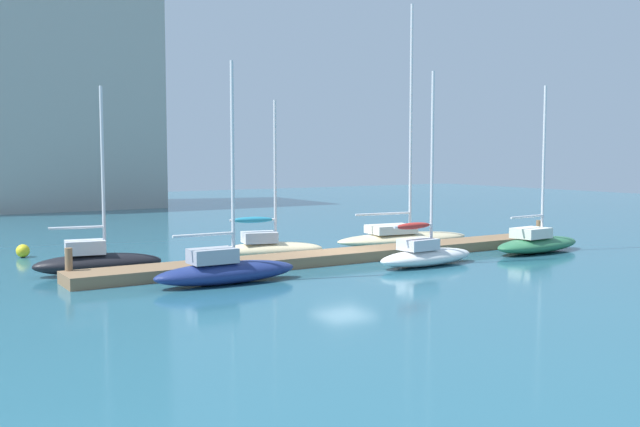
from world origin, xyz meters
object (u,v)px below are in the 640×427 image
sailboat_4 (402,235)px  harbor_building_distant (29,86)px  sailboat_2 (268,247)px  sailboat_5 (537,242)px  sailboat_0 (97,260)px  sailboat_3 (425,253)px  sailboat_1 (225,269)px  mooring_buoy_yellow (23,251)px

sailboat_4 → harbor_building_distant: (-11.19, 37.83, 10.09)m
sailboat_2 → sailboat_5: 13.14m
sailboat_0 → sailboat_2: (7.86, 0.15, -0.02)m
sailboat_2 → sailboat_3: (4.72, -5.46, 0.00)m
sailboat_1 → harbor_building_distant: harbor_building_distant is taller
sailboat_2 → sailboat_4: 8.32m
sailboat_2 → sailboat_3: sailboat_3 is taller
mooring_buoy_yellow → harbor_building_distant: bearing=78.4°
sailboat_5 → harbor_building_distant: bearing=103.8°
sailboat_0 → sailboat_3: 13.65m
sailboat_1 → sailboat_2: 6.56m
sailboat_1 → sailboat_4: size_ratio=0.66×
sailboat_5 → mooring_buoy_yellow: 24.48m
sailboat_1 → sailboat_3: 9.16m
sailboat_2 → sailboat_3: 7.22m
sailboat_5 → mooring_buoy_yellow: size_ratio=13.12×
sailboat_1 → sailboat_4: bearing=23.2°
sailboat_4 → mooring_buoy_yellow: 18.71m
sailboat_0 → harbor_building_distant: harbor_building_distant is taller
sailboat_0 → sailboat_2: sailboat_0 is taller
sailboat_0 → sailboat_1: size_ratio=0.91×
sailboat_4 → harbor_building_distant: 40.72m
sailboat_1 → sailboat_3: sailboat_3 is taller
sailboat_3 → sailboat_4: sailboat_4 is taller
sailboat_0 → sailboat_4: size_ratio=0.60×
sailboat_3 → harbor_building_distant: size_ratio=0.39×
sailboat_2 → harbor_building_distant: bearing=108.5°
sailboat_3 → sailboat_5: bearing=-1.5°
sailboat_2 → sailboat_4: sailboat_4 is taller
mooring_buoy_yellow → sailboat_1: bearing=-65.9°
sailboat_5 → harbor_building_distant: 47.19m
sailboat_1 → sailboat_5: sailboat_1 is taller
mooring_buoy_yellow → harbor_building_distant: (6.58, 32.00, 10.29)m
sailboat_3 → harbor_building_distant: (-7.62, 43.90, 10.05)m
sailboat_4 → mooring_buoy_yellow: (-17.77, 5.83, -0.21)m
sailboat_1 → sailboat_2: sailboat_1 is taller
sailboat_1 → sailboat_5: (16.51, -0.30, -0.05)m
sailboat_3 → sailboat_4: (3.58, 6.07, -0.04)m
sailboat_1 → mooring_buoy_yellow: (-5.05, 11.29, -0.25)m
sailboat_3 → sailboat_2: bearing=126.9°
sailboat_4 → harbor_building_distant: harbor_building_distant is taller
sailboat_0 → sailboat_5: sailboat_5 is taller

